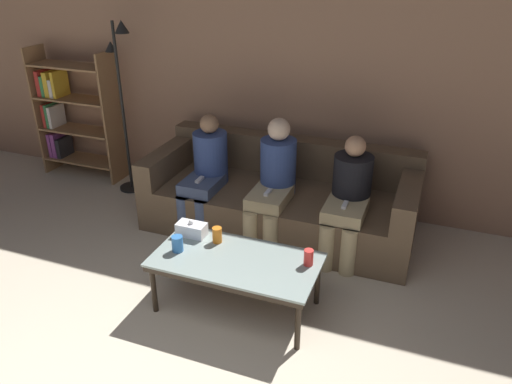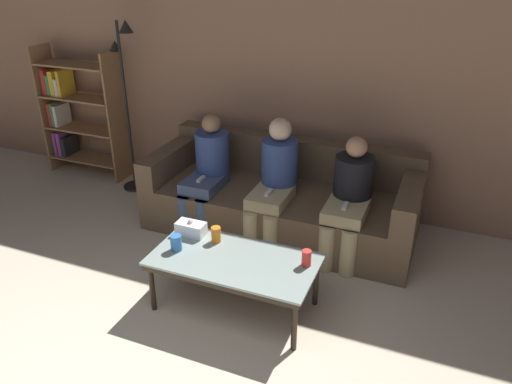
{
  "view_description": "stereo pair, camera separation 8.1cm",
  "coord_description": "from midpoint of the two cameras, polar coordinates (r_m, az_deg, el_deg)",
  "views": [
    {
      "loc": [
        1.25,
        -1.0,
        2.39
      ],
      "look_at": [
        0.0,
        2.28,
        0.66
      ],
      "focal_mm": 35.0,
      "sensor_mm": 36.0,
      "label": 1
    },
    {
      "loc": [
        1.33,
        -0.97,
        2.39
      ],
      "look_at": [
        0.0,
        2.28,
        0.66
      ],
      "focal_mm": 35.0,
      "sensor_mm": 36.0,
      "label": 2
    }
  ],
  "objects": [
    {
      "name": "wall_back",
      "position": [
        4.8,
        4.86,
        13.06
      ],
      "size": [
        12.0,
        0.06,
        2.6
      ],
      "color": "#9E755B",
      "rests_on": "ground_plane"
    },
    {
      "name": "couch",
      "position": [
        4.63,
        2.38,
        -0.82
      ],
      "size": [
        2.43,
        1.0,
        0.77
      ],
      "color": "brown",
      "rests_on": "ground_plane"
    },
    {
      "name": "coffee_table",
      "position": [
        3.55,
        -2.95,
        -8.16
      ],
      "size": [
        1.17,
        0.6,
        0.42
      ],
      "color": "#8C9E99",
      "rests_on": "ground_plane"
    },
    {
      "name": "cup_near_left",
      "position": [
        3.69,
        -5.09,
        -4.92
      ],
      "size": [
        0.07,
        0.07,
        0.12
      ],
      "color": "orange",
      "rests_on": "coffee_table"
    },
    {
      "name": "cup_near_right",
      "position": [
        3.63,
        -9.61,
        -5.85
      ],
      "size": [
        0.08,
        0.08,
        0.12
      ],
      "color": "#3372BF",
      "rests_on": "coffee_table"
    },
    {
      "name": "cup_far_center",
      "position": [
        3.45,
        5.36,
        -7.46
      ],
      "size": [
        0.07,
        0.07,
        0.12
      ],
      "color": "red",
      "rests_on": "coffee_table"
    },
    {
      "name": "tissue_box",
      "position": [
        3.8,
        -7.98,
        -4.24
      ],
      "size": [
        0.22,
        0.12,
        0.13
      ],
      "color": "white",
      "rests_on": "coffee_table"
    },
    {
      "name": "bookshelf",
      "position": [
        6.01,
        -20.98,
        8.47
      ],
      "size": [
        0.95,
        0.32,
        1.43
      ],
      "color": "#9E754C",
      "rests_on": "ground_plane"
    },
    {
      "name": "standing_lamp",
      "position": [
        5.29,
        -15.46,
        11.1
      ],
      "size": [
        0.31,
        0.26,
        1.77
      ],
      "color": "black",
      "rests_on": "ground_plane"
    },
    {
      "name": "seated_person_left_end",
      "position": [
        4.57,
        -6.23,
        2.46
      ],
      "size": [
        0.31,
        0.62,
        1.05
      ],
      "color": "#47567A",
      "rests_on": "ground_plane"
    },
    {
      "name": "seated_person_mid_left",
      "position": [
        4.32,
        1.53,
        1.45
      ],
      "size": [
        0.31,
        0.66,
        1.09
      ],
      "color": "tan",
      "rests_on": "ground_plane"
    },
    {
      "name": "seated_person_mid_right",
      "position": [
        4.18,
        10.0,
        -0.34
      ],
      "size": [
        0.33,
        0.66,
        1.02
      ],
      "color": "tan",
      "rests_on": "ground_plane"
    }
  ]
}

